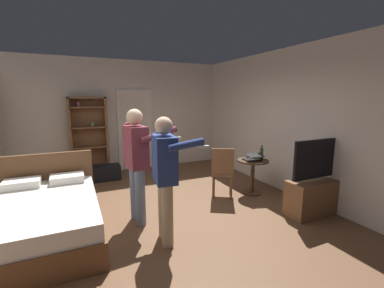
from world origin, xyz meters
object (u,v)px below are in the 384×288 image
at_px(side_table, 253,171).
at_px(person_striped_shirt, 137,158).
at_px(bed, 44,217).
at_px(bookshelf, 89,134).
at_px(bottle_on_table, 262,154).
at_px(tv_flatscreen, 316,191).
at_px(wooden_chair, 223,170).
at_px(person_blue_shirt, 165,171).
at_px(laptop, 253,158).
at_px(suitcase_dark, 107,173).

relative_size(side_table, person_striped_shirt, 0.40).
height_order(bed, side_table, bed).
relative_size(bookshelf, bottle_on_table, 6.49).
xyz_separation_m(tv_flatscreen, wooden_chair, (-1.05, 1.26, 0.16)).
bearing_deg(bookshelf, person_blue_shirt, -79.08).
xyz_separation_m(tv_flatscreen, laptop, (-0.42, 1.14, 0.37)).
relative_size(side_table, person_blue_shirt, 0.41).
relative_size(bookshelf, person_striped_shirt, 1.10).
bearing_deg(suitcase_dark, laptop, -41.72).
distance_m(bottle_on_table, person_striped_shirt, 2.53).
xyz_separation_m(side_table, person_blue_shirt, (-2.16, -0.94, 0.52)).
distance_m(bookshelf, tv_flatscreen, 5.15).
relative_size(bed, person_striped_shirt, 1.18).
xyz_separation_m(bookshelf, person_striped_shirt, (0.50, -2.98, -0.01)).
bearing_deg(bottle_on_table, side_table, 150.26).
bearing_deg(suitcase_dark, tv_flatscreen, -49.27).
xyz_separation_m(tv_flatscreen, bottle_on_table, (-0.25, 1.11, 0.44)).
relative_size(tv_flatscreen, wooden_chair, 1.28).
height_order(bed, suitcase_dark, bed).
distance_m(bottle_on_table, wooden_chair, 0.86).
xyz_separation_m(tv_flatscreen, suitcase_dark, (-2.96, 3.34, -0.21)).
relative_size(bed, wooden_chair, 2.10).
xyz_separation_m(tv_flatscreen, person_striped_shirt, (-2.76, 0.95, 0.65)).
distance_m(laptop, suitcase_dark, 3.41).
relative_size(bookshelf, laptop, 5.25).
xyz_separation_m(bookshelf, side_table, (2.88, -2.74, -0.57)).
distance_m(bed, person_blue_shirt, 1.83).
bearing_deg(person_striped_shirt, bottle_on_table, 3.67).
bearing_deg(suitcase_dark, bottle_on_table, -40.30).
distance_m(bottle_on_table, suitcase_dark, 3.57).
bearing_deg(tv_flatscreen, person_blue_shirt, 174.57).
height_order(laptop, bottle_on_table, bottle_on_table).
height_order(tv_flatscreen, suitcase_dark, tv_flatscreen).
relative_size(tv_flatscreen, suitcase_dark, 2.07).
height_order(laptop, wooden_chair, wooden_chair).
xyz_separation_m(person_striped_shirt, suitcase_dark, (-0.20, 2.40, -0.86)).
distance_m(bookshelf, suitcase_dark, 1.09).
relative_size(laptop, person_striped_shirt, 0.21).
xyz_separation_m(tv_flatscreen, side_table, (-0.39, 1.19, 0.09)).
height_order(side_table, laptop, laptop).
bearing_deg(suitcase_dark, wooden_chair, -48.23).
height_order(bottle_on_table, suitcase_dark, bottle_on_table).
height_order(bookshelf, person_blue_shirt, bookshelf).
bearing_deg(bottle_on_table, bookshelf, 136.92).
bearing_deg(person_blue_shirt, wooden_chair, 34.12).
distance_m(bed, tv_flatscreen, 4.19).
relative_size(tv_flatscreen, person_striped_shirt, 0.72).
bearing_deg(laptop, person_blue_shirt, -157.03).
distance_m(bed, laptop, 3.67).
xyz_separation_m(laptop, wooden_chair, (-0.62, 0.12, -0.21)).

